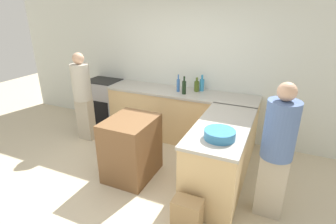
% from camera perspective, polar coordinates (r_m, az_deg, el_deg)
% --- Properties ---
extents(ground_plane, '(14.00, 14.00, 0.00)m').
position_cam_1_polar(ground_plane, '(3.83, -7.40, -16.36)').
color(ground_plane, beige).
extents(wall_back, '(8.00, 0.06, 2.70)m').
position_cam_1_polar(wall_back, '(4.99, 4.37, 10.13)').
color(wall_back, silver).
rests_on(wall_back, ground_plane).
extents(counter_back, '(2.77, 0.69, 0.94)m').
position_cam_1_polar(counter_back, '(4.93, 2.65, -0.70)').
color(counter_back, '#D6B27A').
rests_on(counter_back, ground_plane).
extents(counter_peninsula, '(0.69, 1.61, 0.94)m').
position_cam_1_polar(counter_peninsula, '(3.71, 11.34, -9.28)').
color(counter_peninsula, '#D6B27A').
rests_on(counter_peninsula, ground_plane).
extents(range_oven, '(0.72, 0.61, 0.95)m').
position_cam_1_polar(range_oven, '(5.78, -13.60, 2.16)').
color(range_oven, '#ADADB2').
rests_on(range_oven, ground_plane).
extents(island_table, '(0.63, 0.78, 0.90)m').
position_cam_1_polar(island_table, '(3.89, -7.98, -7.76)').
color(island_table, brown).
rests_on(island_table, ground_plane).
extents(mixing_bowl, '(0.37, 0.37, 0.11)m').
position_cam_1_polar(mixing_bowl, '(3.10, 11.17, -4.81)').
color(mixing_bowl, teal).
rests_on(mixing_bowl, counter_peninsula).
extents(wine_bottle_dark, '(0.07, 0.07, 0.32)m').
position_cam_1_polar(wine_bottle_dark, '(4.60, 3.51, 5.45)').
color(wine_bottle_dark, black).
rests_on(wine_bottle_dark, counter_back).
extents(olive_oil_bottle, '(0.09, 0.09, 0.26)m').
position_cam_1_polar(olive_oil_bottle, '(4.77, 6.25, 5.66)').
color(olive_oil_bottle, '#475B1E').
rests_on(olive_oil_bottle, counter_back).
extents(dish_soap_bottle, '(0.08, 0.08, 0.30)m').
position_cam_1_polar(dish_soap_bottle, '(4.81, 7.38, 5.93)').
color(dish_soap_bottle, '#338CBF').
rests_on(dish_soap_bottle, counter_back).
extents(water_bottle_blue, '(0.06, 0.06, 0.31)m').
position_cam_1_polar(water_bottle_blue, '(4.73, 2.25, 5.92)').
color(water_bottle_blue, '#386BB7').
rests_on(water_bottle_blue, counter_back).
extents(person_by_range, '(0.33, 0.33, 1.64)m').
position_cam_1_polar(person_by_range, '(5.02, -18.09, 3.71)').
color(person_by_range, '#ADA38E').
rests_on(person_by_range, ground_plane).
extents(person_at_peninsula, '(0.35, 0.35, 1.66)m').
position_cam_1_polar(person_at_peninsula, '(3.18, 22.64, -7.37)').
color(person_at_peninsula, '#ADA38E').
rests_on(person_at_peninsula, ground_plane).
extents(paper_bag, '(0.33, 0.21, 0.40)m').
position_cam_1_polar(paper_bag, '(3.16, 4.16, -21.42)').
color(paper_bag, '#A88456').
rests_on(paper_bag, ground_plane).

